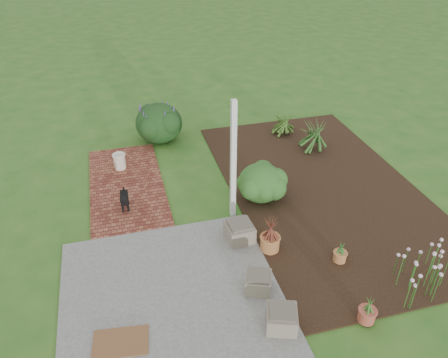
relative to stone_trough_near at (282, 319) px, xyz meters
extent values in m
plane|color=#2A5F1E|center=(-0.24, 2.75, -0.19)|extent=(80.00, 80.00, 0.00)
cube|color=slate|center=(-1.49, 1.00, -0.17)|extent=(3.50, 3.50, 0.04)
cube|color=maroon|center=(-1.94, 4.50, -0.17)|extent=(1.60, 3.50, 0.04)
cube|color=black|center=(2.26, 3.25, -0.18)|extent=(4.00, 7.00, 0.03)
cube|color=white|center=(0.06, 2.85, 1.06)|extent=(0.10, 0.10, 2.50)
cube|color=#726754|center=(0.00, 0.00, 0.00)|extent=(0.57, 0.57, 0.30)
cube|color=#777159|center=(-0.10, 0.79, -0.01)|extent=(0.54, 0.54, 0.28)
cube|color=gray|center=(-0.03, 2.06, 0.01)|extent=(0.51, 0.51, 0.32)
cube|color=brown|center=(-2.34, 0.32, -0.14)|extent=(0.85, 0.60, 0.02)
cube|color=black|center=(-2.02, 3.61, 0.11)|extent=(0.17, 0.36, 0.16)
cylinder|color=black|center=(-2.08, 3.48, -0.06)|extent=(0.04, 0.04, 0.18)
cylinder|color=black|center=(-1.97, 3.48, -0.06)|extent=(0.04, 0.04, 0.18)
cylinder|color=black|center=(-2.07, 3.74, -0.06)|extent=(0.04, 0.04, 0.18)
cylinder|color=black|center=(-1.96, 3.73, -0.06)|extent=(0.04, 0.04, 0.18)
sphere|color=black|center=(-2.03, 3.39, 0.23)|extent=(0.15, 0.15, 0.15)
cone|color=black|center=(-2.01, 3.79, 0.21)|extent=(0.06, 0.11, 0.13)
cylinder|color=beige|center=(-2.02, 5.25, 0.03)|extent=(0.34, 0.34, 0.36)
ellipsoid|color=#184114|center=(0.79, 3.24, 0.25)|extent=(1.02, 1.02, 0.81)
cylinder|color=#B16E3C|center=(0.43, 1.66, -0.02)|extent=(0.45, 0.45, 0.28)
cylinder|color=#B9713E|center=(1.51, 1.06, -0.07)|extent=(0.29, 0.29, 0.19)
cylinder|color=#AB4C39|center=(1.29, -0.23, -0.05)|extent=(0.34, 0.34, 0.22)
ellipsoid|color=black|center=(-0.89, 6.52, 0.33)|extent=(1.31, 1.31, 1.03)
camera|label=1|loc=(-1.94, -3.93, 5.24)|focal=35.00mm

